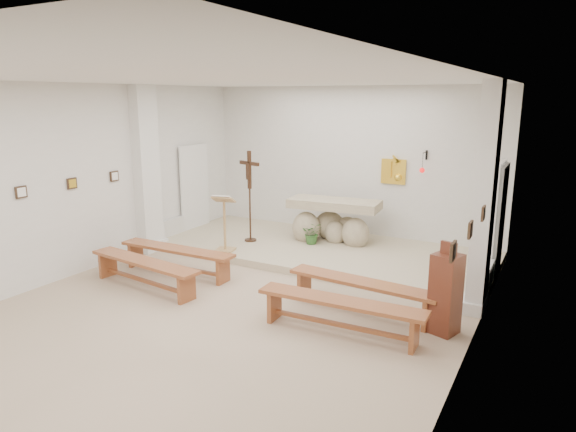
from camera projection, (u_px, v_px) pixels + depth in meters
The scene contains 27 objects.
ground at pixel (225, 313), 7.91m from camera, with size 7.00×10.00×0.00m, color tan.
wall_left at pixel (62, 183), 9.14m from camera, with size 0.02×10.00×3.50m, color silver.
wall_right at pixel (469, 231), 5.88m from camera, with size 0.02×10.00×3.50m, color silver.
wall_back at pixel (350, 164), 11.77m from camera, with size 7.00×0.02×3.50m, color silver.
ceiling at pixel (217, 79), 7.12m from camera, with size 7.00×10.00×0.02m, color silver.
sanctuary_platform at pixel (321, 250), 10.88m from camera, with size 6.98×3.00×0.15m, color #B5A88B.
pilaster_left at pixel (147, 170), 10.79m from camera, with size 0.26×0.55×3.50m, color white.
pilaster_right at pixel (485, 200), 7.64m from camera, with size 0.26×0.55×3.50m, color white.
gold_wall_relief at pixel (393, 172), 11.28m from camera, with size 0.55×0.04×0.55m, color yellow.
sanctuary_lamp at pixel (423, 168), 10.70m from camera, with size 0.11×0.36×0.44m.
station_frame_left_front at pixel (21, 192), 8.46m from camera, with size 0.03×0.20×0.20m, color #382618.
station_frame_left_mid at pixel (72, 183), 9.31m from camera, with size 0.03×0.20×0.20m, color #382618.
station_frame_left_rear at pixel (114, 176), 10.16m from camera, with size 0.03×0.20×0.20m, color #382618.
station_frame_right_front at pixel (453, 251), 5.21m from camera, with size 0.03×0.20×0.20m, color #382618.
station_frame_right_mid at pixel (470, 230), 6.07m from camera, with size 0.03×0.20×0.20m, color #382618.
station_frame_right_rear at pixel (483, 213), 6.92m from camera, with size 0.03×0.20×0.20m, color #382618.
radiator_left at pixel (171, 230), 11.76m from camera, with size 0.10×0.85×0.52m, color silver.
radiator_right at pixel (487, 280), 8.55m from camera, with size 0.10×0.85×0.52m, color silver.
altar at pixel (333, 224), 11.25m from camera, with size 2.03×0.96×1.02m.
lectern at pixel (224, 223), 10.45m from camera, with size 0.50×0.45×1.20m.
crucifix_stand at pixel (250, 190), 11.08m from camera, with size 0.59×0.26×1.98m.
potted_plant at pixel (312, 233), 11.05m from camera, with size 0.43×0.37×0.48m, color #2F6227.
donation_pedestal at pixel (445, 293), 7.13m from camera, with size 0.45×0.45×1.33m.
bench_left_front at pixel (177, 254), 9.58m from camera, with size 2.42×0.41×0.51m.
bench_right_front at pixel (362, 289), 7.87m from camera, with size 2.44×0.59×0.51m.
bench_left_second at pixel (144, 267), 8.85m from camera, with size 2.44×0.68×0.51m.
bench_right_second at pixel (340, 308), 7.14m from camera, with size 2.43×0.46×0.51m.
Camera 1 is at (4.39, -5.99, 3.25)m, focal length 32.00 mm.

